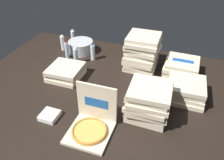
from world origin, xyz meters
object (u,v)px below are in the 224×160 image
at_px(pizza_stack_center_near, 66,72).
at_px(water_bottle_0, 67,50).
at_px(pizza_stack_left_near, 149,101).
at_px(pizza_stack_center_far, 186,90).
at_px(water_bottle_4, 76,56).
at_px(water_bottle_1, 63,43).
at_px(ice_bucket, 81,47).
at_px(pizza_stack_left_mid, 142,52).
at_px(pizza_stack_right_mid, 181,68).
at_px(open_pizza_box, 92,123).
at_px(water_bottle_2, 93,52).
at_px(napkin_pile, 50,115).
at_px(water_bottle_3, 73,37).

relative_size(pizza_stack_center_near, water_bottle_0, 1.74).
bearing_deg(pizza_stack_left_near, pizza_stack_center_far, 50.67).
bearing_deg(water_bottle_4, water_bottle_1, 141.18).
bearing_deg(pizza_stack_center_far, water_bottle_0, 167.18).
relative_size(ice_bucket, water_bottle_0, 1.53).
xyz_separation_m(pizza_stack_left_mid, pizza_stack_right_mid, (0.48, -0.02, -0.12)).
bearing_deg(pizza_stack_center_near, water_bottle_0, 116.13).
height_order(open_pizza_box, water_bottle_2, open_pizza_box).
height_order(ice_bucket, water_bottle_1, water_bottle_1).
bearing_deg(pizza_stack_right_mid, napkin_pile, -133.90).
xyz_separation_m(pizza_stack_left_mid, water_bottle_1, (-1.15, 0.10, -0.11)).
bearing_deg(pizza_stack_center_near, pizza_stack_left_near, -17.04).
relative_size(pizza_stack_center_far, ice_bucket, 1.15).
distance_m(pizza_stack_left_mid, water_bottle_0, 1.00).
distance_m(water_bottle_3, napkin_pile, 1.54).
height_order(water_bottle_3, water_bottle_4, same).
bearing_deg(pizza_stack_center_far, pizza_stack_right_mid, 102.07).
bearing_deg(pizza_stack_right_mid, water_bottle_4, -173.08).
xyz_separation_m(pizza_stack_right_mid, pizza_stack_left_near, (-0.23, -0.79, 0.07)).
bearing_deg(pizza_stack_right_mid, ice_bucket, 174.09).
distance_m(open_pizza_box, water_bottle_3, 1.73).
distance_m(pizza_stack_right_mid, pizza_stack_center_far, 0.42).
xyz_separation_m(open_pizza_box, pizza_stack_center_far, (0.74, 0.73, 0.02)).
relative_size(pizza_stack_center_far, napkin_pile, 2.40).
height_order(pizza_stack_left_near, water_bottle_1, pizza_stack_left_near).
bearing_deg(pizza_stack_left_near, water_bottle_3, 140.07).
distance_m(pizza_stack_center_near, pizza_stack_left_mid, 0.94).
xyz_separation_m(pizza_stack_center_far, water_bottle_0, (-1.55, 0.35, 0.01)).
relative_size(pizza_stack_left_mid, water_bottle_1, 1.93).
relative_size(pizza_stack_center_near, water_bottle_2, 1.74).
distance_m(pizza_stack_center_far, water_bottle_0, 1.59).
distance_m(pizza_stack_center_near, water_bottle_3, 0.87).
distance_m(pizza_stack_left_mid, water_bottle_4, 0.84).
bearing_deg(pizza_stack_center_near, pizza_stack_center_far, 3.07).
xyz_separation_m(open_pizza_box, water_bottle_1, (-0.98, 1.25, 0.03)).
xyz_separation_m(pizza_stack_right_mid, water_bottle_2, (-1.12, 0.00, 0.01)).
bearing_deg(pizza_stack_center_near, water_bottle_1, 121.67).
bearing_deg(water_bottle_1, water_bottle_3, 76.14).
bearing_deg(pizza_stack_left_mid, water_bottle_4, -168.04).
bearing_deg(open_pizza_box, pizza_stack_center_near, 132.89).
distance_m(open_pizza_box, water_bottle_1, 1.59).
height_order(water_bottle_2, napkin_pile, water_bottle_2).
xyz_separation_m(open_pizza_box, water_bottle_0, (-0.82, 1.08, 0.03)).
height_order(open_pizza_box, napkin_pile, open_pizza_box).
distance_m(ice_bucket, napkin_pile, 1.30).
relative_size(pizza_stack_center_near, napkin_pile, 2.37).
height_order(pizza_stack_center_far, water_bottle_0, water_bottle_0).
bearing_deg(pizza_stack_left_near, ice_bucket, 140.38).
height_order(pizza_stack_left_near, napkin_pile, pizza_stack_left_near).
xyz_separation_m(pizza_stack_center_far, napkin_pile, (-1.17, -0.72, -0.07)).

